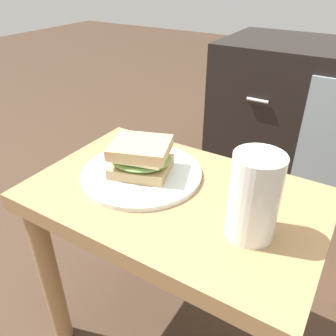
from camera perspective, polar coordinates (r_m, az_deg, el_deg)
name	(u,v)px	position (r m, az deg, el deg)	size (l,w,h in m)	color
ground_plane	(173,335)	(1.00, 0.78, -26.13)	(8.00, 8.00, 0.00)	#3D2B1E
side_table	(174,228)	(0.71, 1.00, -9.99)	(0.56, 0.36, 0.46)	#A37A4C
plate	(142,173)	(0.71, -4.42, -0.87)	(0.25, 0.25, 0.01)	silver
sandwich_front	(141,157)	(0.69, -4.55, 1.79)	(0.15, 0.14, 0.07)	tan
beer_glass	(254,198)	(0.54, 14.13, -4.88)	(0.08, 0.08, 0.14)	silver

